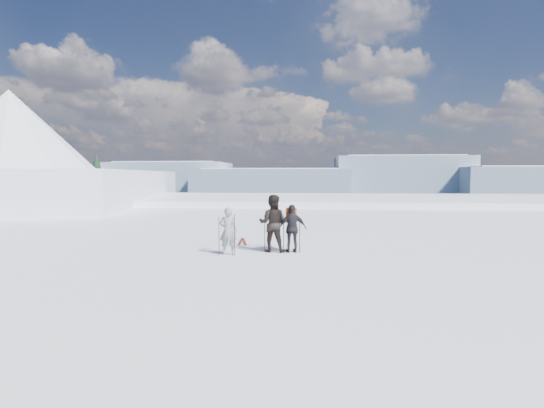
% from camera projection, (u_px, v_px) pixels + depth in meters
% --- Properties ---
extents(lake_basin, '(820.00, 820.00, 71.62)m').
position_uv_depth(lake_basin, '(316.00, 269.00, 41.11)').
color(lake_basin, white).
rests_on(lake_basin, ground).
extents(far_mountain_range, '(770.00, 110.00, 53.00)m').
position_uv_depth(far_mountain_range, '(337.00, 183.00, 460.79)').
color(far_mountain_range, slate).
rests_on(far_mountain_range, ground).
extents(near_ridge, '(31.37, 35.68, 25.62)m').
position_uv_depth(near_ridge, '(51.00, 236.00, 42.50)').
color(near_ridge, white).
rests_on(near_ridge, ground).
extents(skier_grey, '(0.60, 0.42, 1.57)m').
position_uv_depth(skier_grey, '(228.00, 231.00, 13.92)').
color(skier_grey, gray).
rests_on(skier_grey, ground).
extents(skier_dark, '(1.00, 0.81, 1.95)m').
position_uv_depth(skier_dark, '(272.00, 223.00, 14.43)').
color(skier_dark, black).
rests_on(skier_dark, ground).
extents(skier_pack, '(1.02, 0.59, 1.63)m').
position_uv_depth(skier_pack, '(292.00, 229.00, 14.32)').
color(skier_pack, black).
rests_on(skier_pack, ground).
extents(backpack, '(0.38, 0.27, 0.51)m').
position_uv_depth(backpack, '(291.00, 197.00, 14.49)').
color(backpack, '#BF3D12').
rests_on(backpack, skier_pack).
extents(ski_poles, '(2.64, 0.78, 1.35)m').
position_uv_depth(ski_poles, '(263.00, 235.00, 14.15)').
color(ski_poles, black).
rests_on(ski_poles, ground).
extents(skis_loose, '(0.49, 1.70, 0.03)m').
position_uv_depth(skis_loose, '(242.00, 241.00, 16.61)').
color(skis_loose, black).
rests_on(skis_loose, ground).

